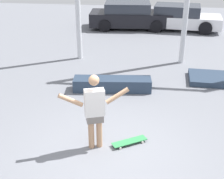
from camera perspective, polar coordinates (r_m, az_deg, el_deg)
The scene contains 6 objects.
ground_plane at distance 7.04m, azimuth -0.52°, elevation -11.09°, with size 36.00×36.00×0.00m, color slate.
skateboarder at distance 6.66m, azimuth -3.19°, elevation -3.55°, with size 1.46×0.60×1.74m.
skateboard at distance 7.22m, azimuth 3.22°, elevation -9.47°, with size 0.81×0.62×0.08m.
grind_box at distance 9.70m, azimuth 0.05°, elevation 0.98°, with size 2.40×0.58×0.40m, color #28384C.
parked_car_black at distance 17.28m, azimuth 3.28°, elevation 13.34°, with size 4.43×2.24×1.37m.
parked_car_white at distance 17.32m, azimuth 12.14°, elevation 12.73°, with size 4.37×2.22×1.29m.
Camera 1 is at (0.78, -5.63, 4.15)m, focal length 50.00 mm.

